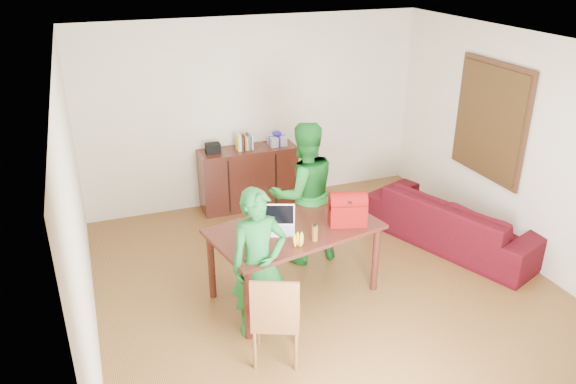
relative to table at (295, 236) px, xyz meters
name	(u,v)px	position (x,y,z in m)	size (l,w,h in m)	color
room	(331,182)	(0.40, -0.03, 0.59)	(5.20, 5.70, 2.90)	#4D2B13
table	(295,236)	(0.00, 0.00, 0.00)	(1.93, 1.33, 0.83)	black
chair	(276,333)	(-0.54, -0.94, -0.44)	(0.56, 0.55, 0.96)	brown
person_near	(259,264)	(-0.56, -0.49, 0.06)	(0.57, 0.37, 1.55)	#145C22
person_far	(304,193)	(0.38, 0.69, 0.16)	(0.85, 0.66, 1.75)	#15621C
laptop	(278,228)	(-0.19, -0.03, 0.15)	(0.40, 0.34, 0.24)	white
bananas	(298,243)	(-0.11, -0.38, 0.14)	(0.15, 0.09, 0.06)	gold
bottle	(315,232)	(0.09, -0.34, 0.20)	(0.06, 0.06, 0.19)	brown
red_bag	(347,211)	(0.56, -0.12, 0.25)	(0.39, 0.23, 0.29)	maroon
sofa	(454,220)	(2.34, 0.33, -0.39)	(2.26, 0.88, 0.66)	#3A0710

